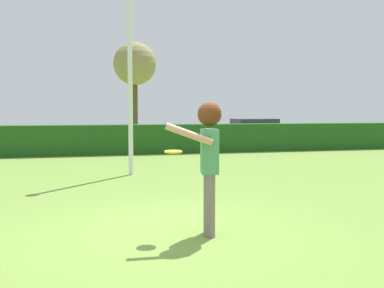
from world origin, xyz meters
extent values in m
plane|color=olive|center=(0.00, 0.00, 0.00)|extent=(60.00, 60.00, 0.00)
cylinder|color=slate|center=(0.46, -0.35, 0.42)|extent=(0.14, 0.14, 0.84)
cylinder|color=slate|center=(0.50, -0.15, 0.42)|extent=(0.14, 0.14, 0.84)
cube|color=#48915F|center=(0.48, -0.25, 1.13)|extent=(0.29, 0.41, 0.58)
cylinder|color=tan|center=(0.17, -0.43, 1.37)|extent=(0.62, 0.20, 0.30)
cylinder|color=tan|center=(0.53, -0.02, 1.11)|extent=(0.09, 0.09, 0.62)
sphere|color=tan|center=(0.48, -0.25, 1.59)|extent=(0.22, 0.22, 0.22)
sphere|color=#532A14|center=(0.48, -0.25, 1.62)|extent=(0.32, 0.32, 0.32)
cylinder|color=yellow|center=(0.02, -0.14, 1.12)|extent=(0.24, 0.24, 0.03)
cylinder|color=silver|center=(-0.04, 5.45, 2.79)|extent=(0.12, 0.12, 5.57)
cube|color=#20511A|center=(0.00, 10.98, 0.57)|extent=(26.37, 0.90, 1.13)
cube|color=#B21E1E|center=(7.41, 15.58, 0.57)|extent=(4.26, 1.85, 0.55)
cube|color=#2D333D|center=(7.41, 15.58, 1.05)|extent=(2.25, 1.64, 0.40)
cylinder|color=black|center=(8.85, 16.48, 0.30)|extent=(0.60, 0.12, 0.60)
cylinder|color=black|center=(8.91, 14.78, 0.30)|extent=(0.60, 0.12, 0.60)
cylinder|color=black|center=(5.91, 16.37, 0.30)|extent=(0.60, 0.12, 0.60)
cylinder|color=black|center=(5.97, 14.67, 0.30)|extent=(0.60, 0.12, 0.60)
cylinder|color=brown|center=(1.61, 20.50, 1.61)|extent=(0.30, 0.30, 3.22)
sphere|color=#968755|center=(1.61, 20.50, 4.52)|extent=(2.59, 2.59, 2.59)
camera|label=1|loc=(-1.04, -5.65, 1.66)|focal=39.85mm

